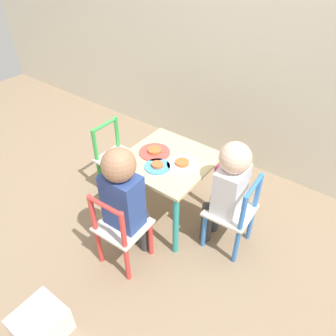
{
  "coord_description": "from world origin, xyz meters",
  "views": [
    {
      "loc": [
        0.96,
        -1.27,
        1.66
      ],
      "look_at": [
        0.0,
        0.0,
        0.4
      ],
      "focal_mm": 35.0,
      "sensor_mm": 36.0,
      "label": 1
    }
  ],
  "objects_px": {
    "plate_left": "(155,152)",
    "storage_bin": "(40,324)",
    "child_right": "(228,185)",
    "plate_right": "(182,164)",
    "chair_red": "(121,230)",
    "chair_green": "(117,159)",
    "plate_front": "(157,166)",
    "kids_table": "(168,169)",
    "chair_blue": "(234,214)",
    "child_front": "(124,196)"
  },
  "relations": [
    {
      "from": "plate_front",
      "to": "plate_right",
      "type": "xyz_separation_m",
      "value": [
        0.1,
        0.1,
        0.0
      ]
    },
    {
      "from": "child_right",
      "to": "storage_bin",
      "type": "relative_size",
      "value": 3.23
    },
    {
      "from": "plate_right",
      "to": "plate_front",
      "type": "bearing_deg",
      "value": -135.0
    },
    {
      "from": "chair_red",
      "to": "chair_blue",
      "type": "xyz_separation_m",
      "value": [
        0.44,
        0.49,
        0.0
      ]
    },
    {
      "from": "chair_red",
      "to": "child_right",
      "type": "relative_size",
      "value": 0.71
    },
    {
      "from": "chair_blue",
      "to": "plate_front",
      "type": "relative_size",
      "value": 3.47
    },
    {
      "from": "kids_table",
      "to": "child_right",
      "type": "distance_m",
      "value": 0.41
    },
    {
      "from": "chair_red",
      "to": "kids_table",
      "type": "bearing_deg",
      "value": -90.0
    },
    {
      "from": "chair_blue",
      "to": "child_right",
      "type": "distance_m",
      "value": 0.2
    },
    {
      "from": "chair_green",
      "to": "plate_left",
      "type": "bearing_deg",
      "value": -90.13
    },
    {
      "from": "chair_blue",
      "to": "storage_bin",
      "type": "bearing_deg",
      "value": -27.11
    },
    {
      "from": "child_right",
      "to": "plate_right",
      "type": "distance_m",
      "value": 0.3
    },
    {
      "from": "chair_blue",
      "to": "chair_green",
      "type": "height_order",
      "value": "same"
    },
    {
      "from": "chair_red",
      "to": "storage_bin",
      "type": "bearing_deg",
      "value": 85.78
    },
    {
      "from": "chair_red",
      "to": "plate_front",
      "type": "xyz_separation_m",
      "value": [
        -0.02,
        0.36,
        0.22
      ]
    },
    {
      "from": "kids_table",
      "to": "plate_left",
      "type": "distance_m",
      "value": 0.14
    },
    {
      "from": "plate_right",
      "to": "plate_left",
      "type": "height_order",
      "value": "same"
    },
    {
      "from": "plate_left",
      "to": "storage_bin",
      "type": "distance_m",
      "value": 1.1
    },
    {
      "from": "plate_front",
      "to": "plate_left",
      "type": "distance_m",
      "value": 0.15
    },
    {
      "from": "storage_bin",
      "to": "plate_left",
      "type": "bearing_deg",
      "value": 95.57
    },
    {
      "from": "plate_front",
      "to": "child_right",
      "type": "bearing_deg",
      "value": 17.61
    },
    {
      "from": "child_right",
      "to": "kids_table",
      "type": "bearing_deg",
      "value": -90.0
    },
    {
      "from": "plate_front",
      "to": "plate_left",
      "type": "bearing_deg",
      "value": 135.0
    },
    {
      "from": "chair_blue",
      "to": "plate_front",
      "type": "height_order",
      "value": "chair_blue"
    },
    {
      "from": "child_front",
      "to": "plate_front",
      "type": "height_order",
      "value": "child_front"
    },
    {
      "from": "kids_table",
      "to": "chair_green",
      "type": "bearing_deg",
      "value": 179.54
    },
    {
      "from": "plate_right",
      "to": "plate_left",
      "type": "bearing_deg",
      "value": 180.0
    },
    {
      "from": "plate_front",
      "to": "storage_bin",
      "type": "relative_size",
      "value": 0.66
    },
    {
      "from": "kids_table",
      "to": "plate_left",
      "type": "relative_size",
      "value": 2.68
    },
    {
      "from": "kids_table",
      "to": "child_front",
      "type": "height_order",
      "value": "child_front"
    },
    {
      "from": "plate_right",
      "to": "storage_bin",
      "type": "xyz_separation_m",
      "value": [
        -0.11,
        -1.02,
        -0.4
      ]
    },
    {
      "from": "plate_front",
      "to": "storage_bin",
      "type": "distance_m",
      "value": 1.0
    },
    {
      "from": "plate_right",
      "to": "storage_bin",
      "type": "bearing_deg",
      "value": -96.04
    },
    {
      "from": "kids_table",
      "to": "chair_blue",
      "type": "bearing_deg",
      "value": 3.26
    },
    {
      "from": "chair_green",
      "to": "child_right",
      "type": "distance_m",
      "value": 0.88
    },
    {
      "from": "child_right",
      "to": "plate_left",
      "type": "xyz_separation_m",
      "value": [
        -0.5,
        -0.02,
        0.03
      ]
    },
    {
      "from": "chair_green",
      "to": "storage_bin",
      "type": "height_order",
      "value": "chair_green"
    },
    {
      "from": "child_front",
      "to": "chair_red",
      "type": "bearing_deg",
      "value": 90.0
    },
    {
      "from": "plate_right",
      "to": "storage_bin",
      "type": "distance_m",
      "value": 1.1
    },
    {
      "from": "kids_table",
      "to": "chair_blue",
      "type": "distance_m",
      "value": 0.48
    },
    {
      "from": "kids_table",
      "to": "plate_left",
      "type": "bearing_deg",
      "value": 180.0
    },
    {
      "from": "chair_blue",
      "to": "storage_bin",
      "type": "height_order",
      "value": "chair_blue"
    },
    {
      "from": "chair_blue",
      "to": "plate_front",
      "type": "xyz_separation_m",
      "value": [
        -0.46,
        -0.13,
        0.22
      ]
    },
    {
      "from": "storage_bin",
      "to": "chair_blue",
      "type": "bearing_deg",
      "value": 66.15
    },
    {
      "from": "child_front",
      "to": "child_right",
      "type": "relative_size",
      "value": 1.06
    },
    {
      "from": "plate_front",
      "to": "kids_table",
      "type": "bearing_deg",
      "value": 90.0
    },
    {
      "from": "chair_green",
      "to": "child_right",
      "type": "bearing_deg",
      "value": -88.27
    },
    {
      "from": "plate_left",
      "to": "child_right",
      "type": "bearing_deg",
      "value": 2.59
    },
    {
      "from": "kids_table",
      "to": "storage_bin",
      "type": "bearing_deg",
      "value": -90.24
    },
    {
      "from": "chair_red",
      "to": "plate_front",
      "type": "bearing_deg",
      "value": -89.39
    }
  ]
}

